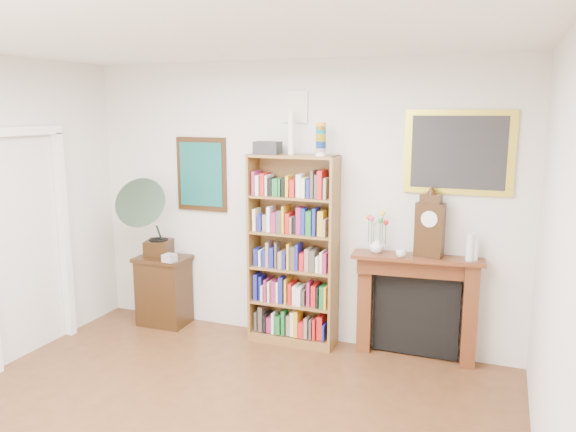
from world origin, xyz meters
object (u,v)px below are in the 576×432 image
object	(u,v)px
bookshelf	(293,240)
bottle_right	(475,249)
side_cabinet	(164,290)
flower_vase	(377,245)
cd_stack	(169,258)
teacup	(401,253)
bottle_left	(470,247)
fireplace	(416,298)
gramophone	(149,213)
mantel_clock	(430,227)

from	to	relation	value
bookshelf	bottle_right	size ratio (longest dim) A/B	10.93
side_cabinet	bottle_right	distance (m)	3.27
bookshelf	flower_vase	bearing A→B (deg)	0.99
cd_stack	teacup	xyz separation A→B (m)	(2.38, 0.12, 0.24)
bookshelf	side_cabinet	world-z (taller)	bookshelf
side_cabinet	flower_vase	distance (m)	2.42
side_cabinet	teacup	world-z (taller)	teacup
cd_stack	side_cabinet	bearing A→B (deg)	142.53
bottle_left	teacup	bearing A→B (deg)	-170.36
fireplace	teacup	size ratio (longest dim) A/B	12.84
fireplace	gramophone	bearing A→B (deg)	178.55
flower_vase	bottle_right	bearing A→B (deg)	3.02
gramophone	mantel_clock	world-z (taller)	gramophone
gramophone	flower_vase	distance (m)	2.42
bookshelf	bottle_right	xyz separation A→B (m)	(1.70, 0.07, 0.04)
bottle_right	bottle_left	bearing A→B (deg)	-147.77
bottle_left	mantel_clock	bearing A→B (deg)	178.40
cd_stack	flower_vase	bearing A→B (deg)	5.37
flower_vase	bottle_right	distance (m)	0.87
flower_vase	gramophone	bearing A→B (deg)	-176.52
gramophone	mantel_clock	size ratio (longest dim) A/B	1.52
fireplace	teacup	world-z (taller)	teacup
teacup	bottle_right	world-z (taller)	bottle_right
mantel_clock	flower_vase	size ratio (longest dim) A/B	4.02
teacup	bookshelf	bearing A→B (deg)	176.83
gramophone	bottle_right	xyz separation A→B (m)	(3.28, 0.19, -0.15)
side_cabinet	bottle_left	world-z (taller)	bottle_left
mantel_clock	bottle_left	size ratio (longest dim) A/B	2.40
fireplace	gramophone	distance (m)	2.87
teacup	bottle_left	distance (m)	0.60
bookshelf	flower_vase	distance (m)	0.83
side_cabinet	bottle_right	xyz separation A→B (m)	(3.19, 0.11, 0.73)
bookshelf	cd_stack	distance (m)	1.35
fireplace	cd_stack	bearing A→B (deg)	-179.75
gramophone	cd_stack	size ratio (longest dim) A/B	7.28
fireplace	teacup	xyz separation A→B (m)	(-0.14, -0.15, 0.46)
cd_stack	bottle_left	bearing A→B (deg)	4.26
bookshelf	teacup	bearing A→B (deg)	-3.62
cd_stack	bottle_left	distance (m)	3.00
gramophone	bottle_right	world-z (taller)	gramophone
flower_vase	bottle_right	xyz separation A→B (m)	(0.87, 0.05, 0.03)
bookshelf	fireplace	xyz separation A→B (m)	(1.21, 0.09, -0.48)
bottle_left	side_cabinet	bearing A→B (deg)	-178.44
mantel_clock	flower_vase	world-z (taller)	mantel_clock
flower_vase	bottle_left	world-z (taller)	bottle_left
bookshelf	flower_vase	xyz separation A→B (m)	(0.83, 0.02, 0.02)
cd_stack	teacup	bearing A→B (deg)	2.91
fireplace	cd_stack	distance (m)	2.54
bookshelf	teacup	xyz separation A→B (m)	(1.07, -0.06, -0.02)
bottle_right	cd_stack	bearing A→B (deg)	-175.31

